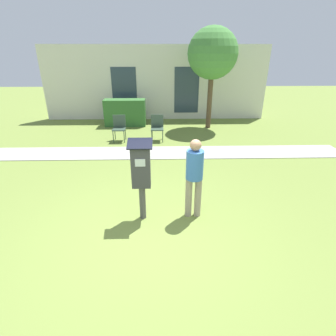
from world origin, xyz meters
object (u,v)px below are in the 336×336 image
person_standing (194,173)px  outdoor_chair_middle (157,126)px  parking_meter (141,171)px  outdoor_chair_left (119,126)px

person_standing → outdoor_chair_middle: (-0.75, 4.74, -0.40)m
outdoor_chair_middle → parking_meter: bearing=-71.4°
outdoor_chair_left → person_standing: bearing=-58.7°
parking_meter → outdoor_chair_left: bearing=103.2°
outdoor_chair_left → outdoor_chair_middle: 1.35m
parking_meter → outdoor_chair_middle: 4.83m
parking_meter → outdoor_chair_middle: (0.22, 4.80, -0.49)m
parking_meter → outdoor_chair_left: 4.95m
person_standing → outdoor_chair_left: 5.20m
person_standing → outdoor_chair_left: person_standing is taller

